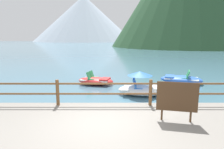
# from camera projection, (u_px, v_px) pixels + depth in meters

# --- Properties ---
(ground_plane) EXTENTS (200.00, 200.00, 0.00)m
(ground_plane) POSITION_uv_depth(u_px,v_px,m) (111.00, 50.00, 45.29)
(ground_plane) COLOR #477084
(dock_railing) EXTENTS (23.92, 0.12, 0.95)m
(dock_railing) POSITION_uv_depth(u_px,v_px,m) (105.00, 90.00, 7.31)
(dock_railing) COLOR brown
(dock_railing) RESTS_ON promenade_dock
(sign_board) EXTENTS (1.16, 0.29, 1.19)m
(sign_board) POSITION_uv_depth(u_px,v_px,m) (178.00, 97.00, 5.88)
(sign_board) COLOR silver
(sign_board) RESTS_ON promenade_dock
(pedal_boat_0) EXTENTS (2.44, 1.72, 0.81)m
(pedal_boat_0) POSITION_uv_depth(u_px,v_px,m) (96.00, 81.00, 12.29)
(pedal_boat_0) COLOR red
(pedal_boat_0) RESTS_ON ground
(pedal_boat_2) EXTENTS (2.83, 2.10, 0.84)m
(pedal_boat_2) POSITION_uv_depth(u_px,v_px,m) (181.00, 79.00, 12.54)
(pedal_boat_2) COLOR blue
(pedal_boat_2) RESTS_ON ground
(pedal_boat_3) EXTENTS (2.54, 1.63, 1.21)m
(pedal_boat_3) POSITION_uv_depth(u_px,v_px,m) (142.00, 87.00, 10.03)
(pedal_boat_3) COLOR white
(pedal_boat_3) RESTS_ON ground
(distant_peak) EXTENTS (65.71, 65.71, 29.49)m
(distant_peak) POSITION_uv_depth(u_px,v_px,m) (85.00, 19.00, 132.62)
(distant_peak) COLOR #9EADBC
(distant_peak) RESTS_ON ground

